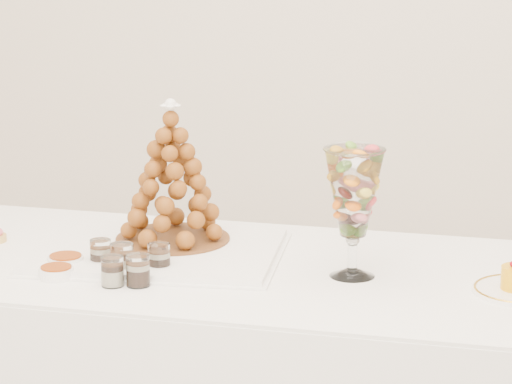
# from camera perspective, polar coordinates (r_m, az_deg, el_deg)

# --- Properties ---
(lace_tray) EXTENTS (0.66, 0.52, 0.02)m
(lace_tray) POSITION_cam_1_polar(r_m,az_deg,el_deg) (3.14, -4.65, -2.81)
(lace_tray) COLOR white
(lace_tray) RESTS_ON buffet_table
(macaron_vase) EXTENTS (0.14, 0.14, 0.32)m
(macaron_vase) POSITION_cam_1_polar(r_m,az_deg,el_deg) (2.92, 4.62, -0.11)
(macaron_vase) COLOR white
(macaron_vase) RESTS_ON buffet_table
(verrine_a) EXTENTS (0.06, 0.06, 0.07)m
(verrine_a) POSITION_cam_1_polar(r_m,az_deg,el_deg) (3.05, -7.32, -2.90)
(verrine_a) COLOR white
(verrine_a) RESTS_ON buffet_table
(verrine_b) EXTENTS (0.07, 0.07, 0.08)m
(verrine_b) POSITION_cam_1_polar(r_m,az_deg,el_deg) (2.98, -6.32, -3.16)
(verrine_b) COLOR white
(verrine_b) RESTS_ON buffet_table
(verrine_c) EXTENTS (0.07, 0.07, 0.07)m
(verrine_c) POSITION_cam_1_polar(r_m,az_deg,el_deg) (2.99, -4.59, -3.13)
(verrine_c) COLOR white
(verrine_c) RESTS_ON buffet_table
(verrine_d) EXTENTS (0.06, 0.06, 0.07)m
(verrine_d) POSITION_cam_1_polar(r_m,az_deg,el_deg) (2.90, -6.77, -3.72)
(verrine_d) COLOR white
(verrine_d) RESTS_ON buffet_table
(verrine_e) EXTENTS (0.06, 0.06, 0.08)m
(verrine_e) POSITION_cam_1_polar(r_m,az_deg,el_deg) (2.90, -5.57, -3.69)
(verrine_e) COLOR white
(verrine_e) RESTS_ON buffet_table
(ramekin_back) EXTENTS (0.09, 0.09, 0.03)m
(ramekin_back) POSITION_cam_1_polar(r_m,az_deg,el_deg) (3.07, -8.95, -3.27)
(ramekin_back) COLOR white
(ramekin_back) RESTS_ON buffet_table
(ramekin_front) EXTENTS (0.08, 0.08, 0.03)m
(ramekin_front) POSITION_cam_1_polar(r_m,az_deg,el_deg) (2.99, -9.38, -3.78)
(ramekin_front) COLOR white
(ramekin_front) RESTS_ON buffet_table
(croquembouche) EXTENTS (0.30, 0.30, 0.37)m
(croquembouche) POSITION_cam_1_polar(r_m,az_deg,el_deg) (3.15, -3.99, 0.93)
(croquembouche) COLOR brown
(croquembouche) RESTS_ON lace_tray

